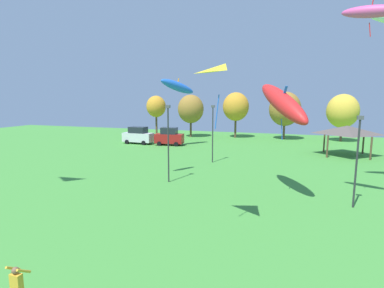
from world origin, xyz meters
name	(u,v)px	position (x,y,z in m)	size (l,w,h in m)	color
person_standing_near_foreground	(17,288)	(-3.38, 6.47, 0.95)	(0.52, 0.49, 1.69)	navy
kite_flying_1	(178,87)	(-10.79, 39.19, 8.39)	(4.13, 5.44, 2.68)	blue
kite_flying_4	(283,103)	(3.79, 21.25, 6.47)	(4.31, 5.43, 4.27)	red
kite_flying_5	(225,78)	(1.30, 14.49, 7.72)	(1.94, 1.77, 2.76)	yellow
kite_flying_6	(371,11)	(8.35, 20.11, 11.58)	(3.22, 1.75, 2.00)	#E54C93
parked_car_leftmost	(138,135)	(-17.50, 39.93, 1.25)	(4.69, 2.14, 2.57)	silver
parked_car_second_from_left	(169,137)	(-12.49, 40.07, 1.26)	(4.25, 2.30, 2.60)	maroon
park_pavilion	(347,130)	(10.62, 39.35, 3.07)	(5.73, 5.13, 3.60)	brown
light_post_0	(213,130)	(-3.49, 30.59, 3.43)	(0.36, 0.20, 6.07)	#2D2D33
light_post_1	(357,156)	(8.30, 20.40, 3.26)	(0.36, 0.20, 5.74)	#2D2D33
light_post_2	(168,139)	(-4.92, 22.04, 3.53)	(0.36, 0.20, 6.25)	#2D2D33
treeline_tree_0	(156,107)	(-19.34, 50.23, 5.28)	(3.55, 3.55, 7.27)	brown
treeline_tree_1	(191,109)	(-12.63, 50.20, 4.92)	(4.54, 4.54, 7.43)	brown
treeline_tree_2	(236,107)	(-4.94, 51.71, 5.35)	(4.46, 4.46, 7.82)	brown
treeline_tree_3	(285,109)	(3.15, 52.22, 5.05)	(5.14, 5.14, 7.88)	brown
treeline_tree_4	(343,111)	(11.82, 52.37, 4.81)	(4.81, 4.81, 7.47)	brown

